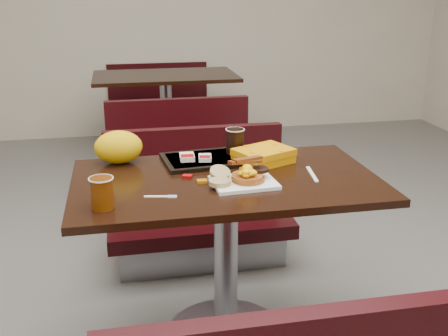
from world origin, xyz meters
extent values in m
cube|color=white|center=(0.05, -0.08, 0.76)|extent=(0.25, 0.20, 0.01)
cylinder|color=#A84C1C|center=(0.07, -0.08, 0.78)|extent=(0.15, 0.15, 0.03)
cylinder|color=black|center=(0.12, -0.05, 0.80)|extent=(0.09, 0.09, 0.01)
ellipsoid|color=#FFE805|center=(0.06, -0.10, 0.81)|extent=(0.09, 0.08, 0.04)
cylinder|color=tan|center=(-0.04, -0.10, 0.77)|extent=(0.09, 0.09, 0.02)
cylinder|color=tan|center=(-0.03, -0.03, 0.79)|extent=(0.10, 0.10, 0.05)
cylinder|color=#8A3C05|center=(-0.47, -0.21, 0.80)|extent=(0.09, 0.09, 0.11)
cube|color=white|center=(0.35, -0.03, 0.75)|extent=(0.04, 0.18, 0.00)
cube|color=#9D5806|center=(-0.10, -0.03, 0.75)|extent=(0.04, 0.03, 0.01)
cube|color=#8C0504|center=(-0.15, 0.04, 0.75)|extent=(0.05, 0.04, 0.01)
cube|color=black|center=(-0.04, 0.22, 0.76)|extent=(0.39, 0.29, 0.02)
cube|color=silver|center=(-0.13, 0.21, 0.78)|extent=(0.06, 0.08, 0.02)
cube|color=silver|center=(-0.05, 0.19, 0.78)|extent=(0.06, 0.08, 0.02)
cylinder|color=black|center=(0.09, 0.27, 0.82)|extent=(0.10, 0.10, 0.11)
cube|color=#D07E03|center=(0.20, 0.16, 0.78)|extent=(0.28, 0.25, 0.06)
ellipsoid|color=#E09F07|center=(-0.41, 0.28, 0.82)|extent=(0.23, 0.19, 0.14)
camera|label=1|loc=(-0.39, -1.95, 1.48)|focal=42.93mm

